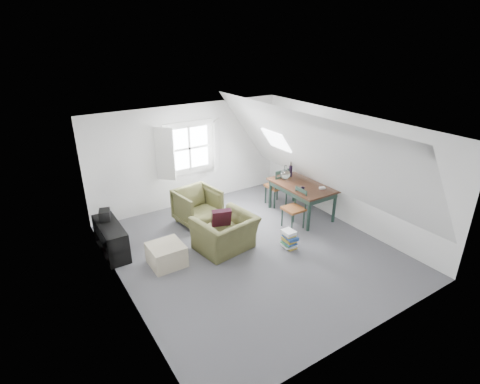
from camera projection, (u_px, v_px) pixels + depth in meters
floor at (252, 250)px, 7.52m from camera, size 5.50×5.50×0.00m
ceiling at (253, 128)px, 6.53m from camera, size 5.50×5.50×0.00m
wall_back at (189, 156)px, 9.15m from camera, size 5.00×0.00×5.00m
wall_front at (371, 264)px, 4.90m from camera, size 5.00×0.00×5.00m
wall_left at (119, 228)px, 5.79m from camera, size 0.00×5.50×5.50m
wall_right at (346, 169)px, 8.26m from camera, size 0.00×5.50×5.50m
slope_left at (174, 185)px, 6.05m from camera, size 3.19×5.50×4.48m
slope_right at (316, 153)px, 7.58m from camera, size 3.19×5.50×4.48m
dormer_window at (190, 149)px, 9.01m from camera, size 1.71×0.35×1.30m
skylight at (276, 140)px, 8.60m from camera, size 0.35×0.75×0.47m
armchair_near at (226, 249)px, 7.58m from camera, size 1.23×1.12×0.71m
armchair_far at (198, 222)px, 8.62m from camera, size 0.99×1.01×0.82m
throw_pillow at (221, 218)px, 7.45m from camera, size 0.43×0.33×0.40m
ottoman at (166, 255)px, 7.00m from camera, size 0.62×0.62×0.41m
dining_table at (302, 188)px, 8.73m from camera, size 0.94×1.56×0.78m
demijohn at (285, 174)px, 8.91m from camera, size 0.25×0.25×0.35m
vase_twigs at (291, 170)px, 9.11m from camera, size 0.09×0.10×0.68m
cup at (303, 191)px, 8.34m from camera, size 0.11×0.11×0.09m
paper_box at (322, 188)px, 8.43m from camera, size 0.15×0.12×0.04m
dining_chair_far at (277, 186)px, 9.31m from camera, size 0.46×0.46×0.98m
dining_chair_near at (295, 208)px, 8.25m from camera, size 0.42×0.42×0.90m
media_shelf at (112, 241)px, 7.33m from camera, size 0.40×1.20×0.62m
electronics_box at (105, 215)px, 7.39m from camera, size 0.27×0.33×0.22m
magazine_stack at (289, 239)px, 7.55m from camera, size 0.29×0.34×0.38m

